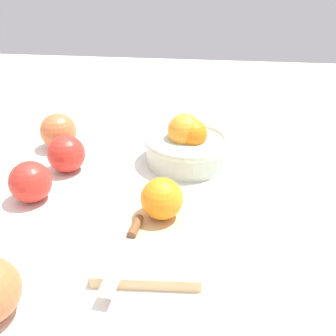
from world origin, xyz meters
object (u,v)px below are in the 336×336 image
(apple_front_left, at_px, (58,131))
(apple_front_left_2, at_px, (66,154))
(knife, at_px, (129,242))
(bowl, at_px, (188,144))
(apple_front_center, at_px, (31,182))
(orange_on_board, at_px, (162,199))
(cutting_board, at_px, (153,230))

(apple_front_left, height_order, apple_front_left_2, apple_front_left)
(apple_front_left_2, bearing_deg, knife, 38.51)
(knife, height_order, apple_front_left_2, apple_front_left_2)
(bowl, bearing_deg, apple_front_left_2, -73.37)
(apple_front_left_2, bearing_deg, apple_front_center, -11.13)
(bowl, height_order, apple_front_left, bowl)
(orange_on_board, xyz_separation_m, apple_front_left_2, (-0.16, -0.22, -0.01))
(knife, distance_m, apple_front_left, 0.41)
(knife, bearing_deg, cutting_board, 150.65)
(knife, bearing_deg, apple_front_left_2, -141.49)
(cutting_board, relative_size, apple_front_left_2, 2.90)
(knife, xyz_separation_m, apple_front_center, (-0.12, -0.21, 0.01))
(apple_front_left_2, bearing_deg, apple_front_left, -150.06)
(cutting_board, bearing_deg, bowl, 172.82)
(bowl, bearing_deg, apple_front_center, -55.14)
(orange_on_board, relative_size, apple_front_center, 0.90)
(orange_on_board, bearing_deg, apple_front_center, -100.37)
(bowl, xyz_separation_m, apple_front_left, (-0.03, -0.30, -0.00))
(knife, relative_size, apple_front_center, 2.07)
(bowl, height_order, knife, bowl)
(cutting_board, xyz_separation_m, apple_front_center, (-0.07, -0.23, 0.03))
(orange_on_board, height_order, apple_front_left_2, orange_on_board)
(knife, bearing_deg, apple_front_center, -120.04)
(knife, bearing_deg, apple_front_left, -143.94)
(orange_on_board, relative_size, knife, 0.43)
(bowl, height_order, apple_front_center, bowl)
(apple_front_left, bearing_deg, orange_on_board, 47.24)
(orange_on_board, relative_size, apple_front_left_2, 0.87)
(cutting_board, distance_m, orange_on_board, 0.05)
(apple_front_center, xyz_separation_m, apple_front_left, (-0.21, -0.04, 0.00))
(orange_on_board, bearing_deg, bowl, 174.59)
(apple_front_center, relative_size, apple_front_left, 0.91)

